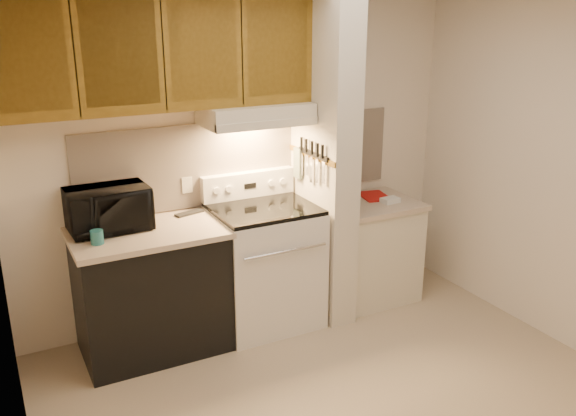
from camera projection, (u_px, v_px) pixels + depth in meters
floor at (344, 399)px, 3.85m from camera, size 3.60×3.60×0.00m
wall_back at (244, 158)px, 4.73m from camera, size 3.60×2.50×0.02m
wall_left at (6, 273)px, 2.67m from camera, size 0.02×3.00×2.50m
wall_right at (567, 174)px, 4.25m from camera, size 0.02×3.00×2.50m
backsplash at (245, 160)px, 4.72m from camera, size 2.60×0.02×0.63m
range_body at (265, 267)px, 4.68m from camera, size 0.76×0.65×0.92m
oven_window at (283, 278)px, 4.40m from camera, size 0.50×0.01×0.30m
oven_handle at (286, 251)px, 4.30m from camera, size 0.65×0.02×0.02m
cooktop at (264, 209)px, 4.53m from camera, size 0.74×0.64×0.03m
range_backguard at (248, 184)px, 4.74m from camera, size 0.76×0.08×0.20m
range_display at (250, 186)px, 4.70m from camera, size 0.10×0.01×0.04m
range_knob_left_outer at (216, 191)px, 4.58m from camera, size 0.05×0.02×0.05m
range_knob_left_inner at (229, 189)px, 4.62m from camera, size 0.05×0.02×0.05m
range_knob_right_inner at (271, 183)px, 4.78m from camera, size 0.05×0.02×0.05m
range_knob_right_outer at (283, 181)px, 4.82m from camera, size 0.05×0.02×0.05m
dishwasher_front at (152, 293)px, 4.31m from camera, size 1.00×0.63×0.87m
left_countertop at (147, 233)px, 4.17m from camera, size 1.04×0.67×0.04m
spoon_rest at (189, 213)px, 4.49m from camera, size 0.23×0.12×0.01m
teal_jar at (97, 237)px, 3.91m from camera, size 0.08×0.08×0.09m
outlet at (187, 185)px, 4.54m from camera, size 0.08×0.01×0.12m
microwave at (108, 209)px, 4.14m from camera, size 0.55×0.38×0.30m
partition_pillar at (324, 160)px, 4.66m from camera, size 0.22×0.70×2.50m
pillar_trim at (311, 155)px, 4.59m from camera, size 0.01×0.70×0.04m
knife_strip at (313, 154)px, 4.54m from camera, size 0.02×0.42×0.04m
knife_blade_a at (324, 173)px, 4.42m from camera, size 0.01×0.03×0.16m
knife_handle_a at (323, 152)px, 4.39m from camera, size 0.02×0.02×0.10m
knife_blade_b at (317, 171)px, 4.50m from camera, size 0.01×0.04×0.18m
knife_handle_b at (318, 150)px, 4.45m from camera, size 0.02×0.02×0.10m
knife_blade_c at (311, 170)px, 4.58m from camera, size 0.01×0.04×0.20m
knife_handle_c at (312, 148)px, 4.52m from camera, size 0.02×0.02×0.10m
knife_blade_d at (307, 165)px, 4.62m from camera, size 0.01×0.04×0.16m
knife_handle_d at (306, 145)px, 4.59m from camera, size 0.02×0.02×0.10m
knife_blade_e at (301, 164)px, 4.71m from camera, size 0.01×0.04×0.18m
knife_handle_e at (301, 144)px, 4.66m from camera, size 0.02×0.02×0.10m
oven_mitt at (298, 163)px, 4.75m from camera, size 0.03×0.10×0.24m
right_cab_base at (369, 252)px, 5.12m from camera, size 0.70×0.60×0.81m
right_countertop at (371, 204)px, 4.99m from camera, size 0.74×0.64×0.04m
red_folder at (374, 196)px, 5.11m from camera, size 0.27×0.34×0.01m
white_box at (390, 200)px, 4.95m from camera, size 0.15×0.11×0.04m
range_hood at (255, 114)px, 4.42m from camera, size 0.78×0.44×0.15m
hood_lip at (268, 125)px, 4.26m from camera, size 0.78×0.04×0.06m
upper_cabinets at (156, 51)px, 4.01m from camera, size 2.18×0.33×0.77m
cab_door_a at (25, 57)px, 3.52m from camera, size 0.46×0.01×0.63m
cab_gap_a at (74, 56)px, 3.64m from camera, size 0.01×0.01×0.73m
cab_door_b at (120, 54)px, 3.76m from camera, size 0.46×0.01×0.63m
cab_gap_b at (163, 53)px, 3.88m from camera, size 0.01×0.01×0.73m
cab_door_c at (204, 51)px, 4.00m from camera, size 0.46×0.01×0.63m
cab_gap_c at (242, 50)px, 4.12m from camera, size 0.01×0.01×0.73m
cab_door_d at (278, 49)px, 4.24m from camera, size 0.46×0.01×0.63m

